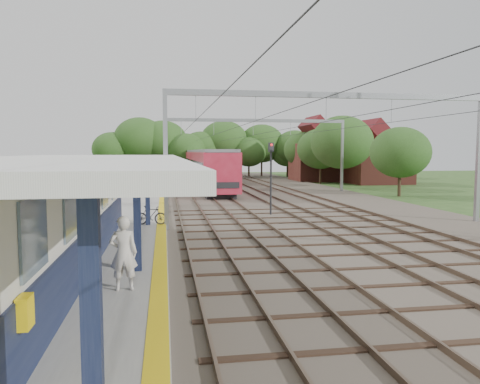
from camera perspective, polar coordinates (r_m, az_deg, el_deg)
ground at (r=10.50m, az=21.58°, el=-17.58°), size 160.00×160.00×0.00m
ballast_bed at (r=39.54m, az=4.10°, el=-0.72°), size 18.00×90.00×0.10m
platform at (r=22.74m, az=-15.26°, el=-4.80°), size 5.00×52.00×0.35m
yellow_stripe at (r=22.58m, az=-9.57°, el=-4.30°), size 0.45×52.00×0.01m
station_building at (r=15.87m, az=-23.03°, el=-2.38°), size 3.41×18.00×3.40m
canopy at (r=14.55m, az=-19.94°, el=3.41°), size 6.40×20.00×3.44m
rail_tracks at (r=39.03m, az=0.52°, el=-0.60°), size 11.80×88.00×0.15m
catenary_system at (r=34.66m, az=4.97°, el=7.51°), size 17.22×88.00×7.00m
tree_band at (r=66.02m, az=-1.46°, el=5.80°), size 31.72×30.88×8.82m
house_near at (r=60.23m, az=16.48°, el=3.84°), size 7.00×6.12×7.89m
house_far at (r=63.87m, az=10.08°, el=4.24°), size 8.00×6.12×8.66m
person at (r=12.61m, az=-14.02°, el=-7.24°), size 0.74×0.51×1.96m
bicycle at (r=23.51m, az=-10.81°, el=-2.80°), size 1.61×0.64×0.94m
train at (r=55.97m, az=-4.53°, el=3.20°), size 3.09×38.44×4.04m
signal_post at (r=28.56m, az=3.79°, el=2.76°), size 0.35×0.30×4.50m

